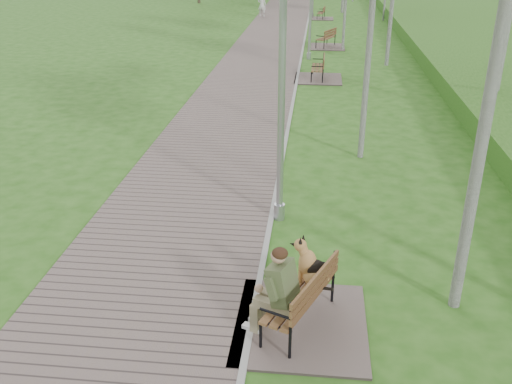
% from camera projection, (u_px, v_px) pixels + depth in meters
% --- Properties ---
extents(ground, '(120.00, 120.00, 0.00)m').
position_uv_depth(ground, '(276.00, 192.00, 12.38)').
color(ground, '#275A15').
rests_on(ground, ground).
extents(walkway, '(3.50, 67.00, 0.04)m').
position_uv_depth(walkway, '(274.00, 33.00, 31.99)').
color(walkway, '#715F5B').
rests_on(walkway, ground).
extents(kerb, '(0.10, 67.00, 0.05)m').
position_uv_depth(kerb, '(306.00, 33.00, 31.82)').
color(kerb, '#999993').
rests_on(kerb, ground).
extents(bench_main, '(1.87, 2.07, 1.63)m').
position_uv_depth(bench_main, '(295.00, 300.00, 7.97)').
color(bench_main, '#715F5B').
rests_on(bench_main, ground).
extents(bench_second, '(1.79, 1.99, 1.10)m').
position_uv_depth(bench_second, '(317.00, 74.00, 21.87)').
color(bench_second, '#715F5B').
rests_on(bench_second, ground).
extents(bench_third, '(1.79, 1.99, 1.10)m').
position_uv_depth(bench_third, '(326.00, 43.00, 28.02)').
color(bench_third, '#715F5B').
rests_on(bench_third, ground).
extents(bench_far, '(1.55, 1.72, 0.95)m').
position_uv_depth(bench_far, '(321.00, 16.00, 37.31)').
color(bench_far, '#715F5B').
rests_on(bench_far, ground).
extents(lamp_post_near, '(0.21, 0.21, 5.55)m').
position_uv_depth(lamp_post_near, '(282.00, 89.00, 10.16)').
color(lamp_post_near, '#9EA0A6').
rests_on(lamp_post_near, ground).
extents(lamp_post_second, '(0.19, 0.19, 5.04)m').
position_uv_depth(lamp_post_second, '(311.00, 4.00, 24.46)').
color(lamp_post_second, '#9EA0A6').
rests_on(lamp_post_second, ground).
extents(pedestrian_near, '(0.61, 0.44, 1.54)m').
position_uv_depth(pedestrian_near, '(262.00, 5.00, 37.94)').
color(pedestrian_near, silver).
rests_on(pedestrian_near, ground).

